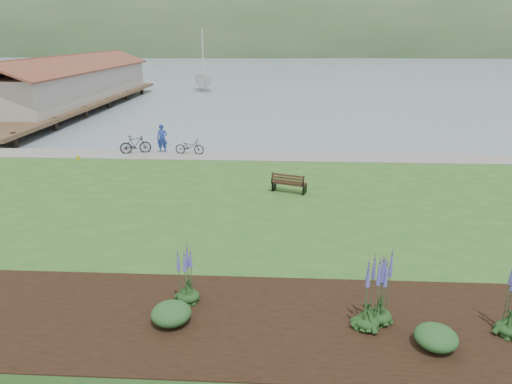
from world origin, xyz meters
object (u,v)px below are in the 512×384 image
(bicycle_a, at_px, (190,147))
(sailboat, at_px, (204,90))
(park_bench, at_px, (289,183))
(person, at_px, (162,136))

(bicycle_a, distance_m, sailboat, 37.54)
(park_bench, bearing_deg, bicycle_a, 150.06)
(person, distance_m, bicycle_a, 1.85)
(person, bearing_deg, sailboat, 91.75)
(park_bench, relative_size, sailboat, 0.06)
(park_bench, height_order, sailboat, sailboat)
(bicycle_a, bearing_deg, person, 85.52)
(person, height_order, sailboat, sailboat)
(park_bench, height_order, bicycle_a, park_bench)
(park_bench, xyz_separation_m, sailboat, (-11.13, 44.03, -0.88))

